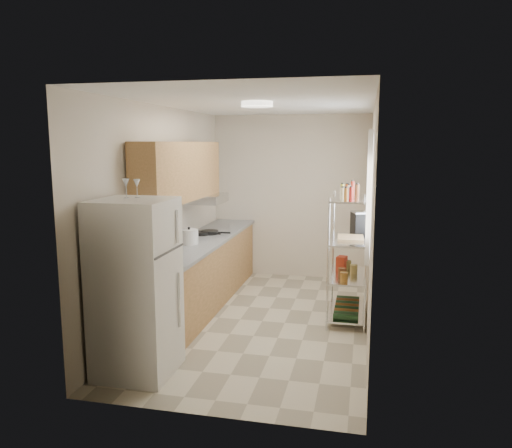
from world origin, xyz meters
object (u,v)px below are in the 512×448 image
at_px(cutting_board, 351,238).
at_px(refrigerator, 136,288).
at_px(rice_cooker, 189,237).
at_px(espresso_machine, 359,223).
at_px(frying_pan_large, 201,233).

bearing_deg(cutting_board, refrigerator, -135.02).
relative_size(rice_cooker, espresso_machine, 0.78).
height_order(frying_pan_large, espresso_machine, espresso_machine).
bearing_deg(rice_cooker, refrigerator, -86.82).
relative_size(refrigerator, cutting_board, 4.16).
distance_m(rice_cooker, frying_pan_large, 0.64).
bearing_deg(rice_cooker, cutting_board, 5.52).
distance_m(frying_pan_large, espresso_machine, 2.16).
bearing_deg(frying_pan_large, cutting_board, -13.75).
bearing_deg(frying_pan_large, refrigerator, -87.74).
xyz_separation_m(rice_cooker, frying_pan_large, (-0.06, 0.64, -0.07)).
bearing_deg(rice_cooker, frying_pan_large, 95.35).
distance_m(rice_cooker, cutting_board, 2.00).
height_order(rice_cooker, frying_pan_large, rice_cooker).
distance_m(refrigerator, frying_pan_large, 2.34).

